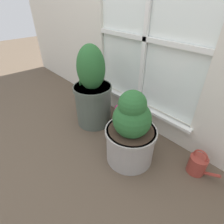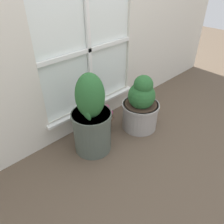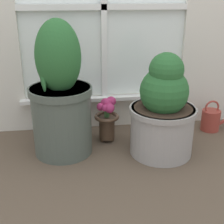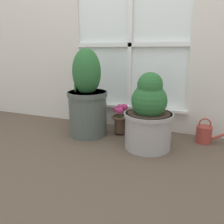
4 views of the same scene
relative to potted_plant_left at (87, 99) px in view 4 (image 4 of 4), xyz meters
The scene contains 5 objects.
ground_plane 0.50m from the potted_plant_left, 41.09° to the right, with size 10.00×10.00×0.00m, color brown.
potted_plant_left is the anchor object (origin of this frame).
potted_plant_right 0.57m from the potted_plant_left, ahead, with size 0.38×0.38×0.59m.
flower_vase 0.34m from the potted_plant_left, 21.00° to the left, with size 0.15×0.15×0.28m.
watering_can 1.03m from the potted_plant_left, ahead, with size 0.22×0.12×0.21m.
Camera 4 is at (0.58, -1.43, 0.73)m, focal length 35.00 mm.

